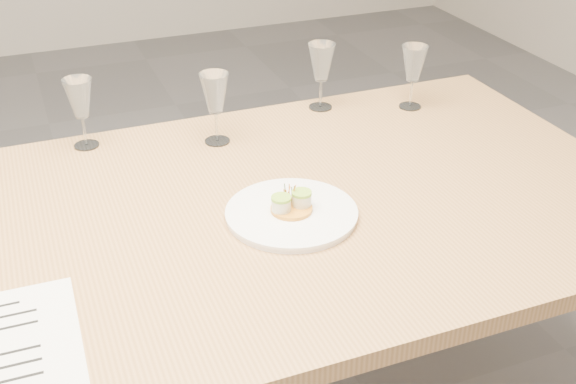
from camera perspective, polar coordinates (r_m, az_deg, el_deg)
name	(u,v)px	position (r m, az deg, el deg)	size (l,w,h in m)	color
dining_table	(108,264)	(1.54, -14.01, -5.54)	(2.40, 1.00, 0.75)	#B0804C
dinner_plate	(292,212)	(1.52, 0.29, -1.60)	(0.28, 0.28, 0.07)	white
recipe_sheet	(5,345)	(1.29, -21.44, -11.21)	(0.24, 0.31, 0.00)	white
wine_glass_0	(80,100)	(1.83, -16.14, 7.00)	(0.07, 0.07, 0.18)	white
wine_glass_1	(215,95)	(1.79, -5.80, 7.64)	(0.07, 0.07, 0.18)	white
wine_glass_2	(321,64)	(1.99, 2.66, 10.10)	(0.07, 0.07, 0.18)	white
wine_glass_3	(414,65)	(2.02, 9.90, 9.86)	(0.07, 0.07, 0.18)	white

